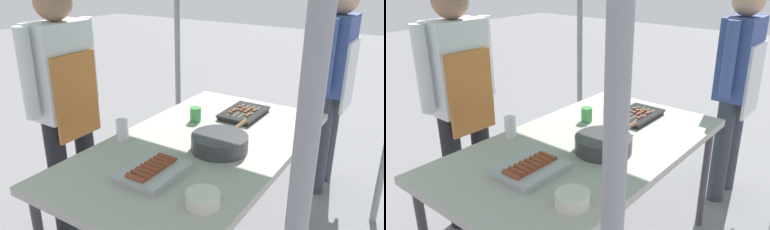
{
  "view_description": "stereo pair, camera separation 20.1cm",
  "coord_description": "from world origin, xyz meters",
  "views": [
    {
      "loc": [
        -1.58,
        -0.97,
        1.63
      ],
      "look_at": [
        0.0,
        0.05,
        0.9
      ],
      "focal_mm": 36.5,
      "sensor_mm": 36.0,
      "label": 1
    },
    {
      "loc": [
        -1.46,
        -1.13,
        1.63
      ],
      "look_at": [
        0.0,
        0.05,
        0.9
      ],
      "focal_mm": 36.5,
      "sensor_mm": 36.0,
      "label": 2
    }
  ],
  "objects": [
    {
      "name": "drink_cup_near_edge",
      "position": [
        -0.18,
        0.37,
        0.81
      ],
      "size": [
        0.06,
        0.06,
        0.11
      ],
      "primitive_type": "cylinder",
      "color": "white",
      "rests_on": "stall_table"
    },
    {
      "name": "condiment_bowl",
      "position": [
        -0.47,
        -0.3,
        0.78
      ],
      "size": [
        0.14,
        0.14,
        0.06
      ],
      "primitive_type": "cylinder",
      "color": "silver",
      "rests_on": "stall_table"
    },
    {
      "name": "stall_table",
      "position": [
        0.0,
        0.0,
        0.7
      ],
      "size": [
        1.6,
        0.9,
        0.75
      ],
      "color": "#B7B2A8",
      "rests_on": "ground"
    },
    {
      "name": "cooking_wok",
      "position": [
        -0.01,
        -0.12,
        0.79
      ],
      "size": [
        0.45,
        0.29,
        0.08
      ],
      "color": "#38383A",
      "rests_on": "stall_table"
    },
    {
      "name": "customer_nearby",
      "position": [
        1.22,
        -0.36,
        0.89
      ],
      "size": [
        0.52,
        0.22,
        1.52
      ],
      "color": "#333842",
      "rests_on": "ground"
    },
    {
      "name": "drink_cup_by_wok",
      "position": [
        0.25,
        0.19,
        0.79
      ],
      "size": [
        0.07,
        0.07,
        0.09
      ],
      "primitive_type": "cylinder",
      "color": "#3F994C",
      "rests_on": "stall_table"
    },
    {
      "name": "tray_meat_skewers",
      "position": [
        0.49,
        -0.02,
        0.77
      ],
      "size": [
        0.33,
        0.21,
        0.04
      ],
      "color": "black",
      "rests_on": "stall_table"
    },
    {
      "name": "vendor_woman",
      "position": [
        -0.15,
        0.85,
        0.91
      ],
      "size": [
        0.52,
        0.23,
        1.55
      ],
      "rotation": [
        0.0,
        0.0,
        3.14
      ],
      "color": "black",
      "rests_on": "ground"
    },
    {
      "name": "tray_grilled_sausages",
      "position": [
        -0.39,
        0.01,
        0.77
      ],
      "size": [
        0.3,
        0.24,
        0.05
      ],
      "color": "#ADADB2",
      "rests_on": "stall_table"
    }
  ]
}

